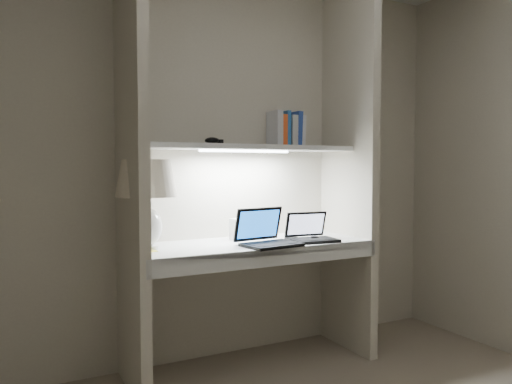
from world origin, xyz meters
TOP-DOWN VIEW (x-y plane):
  - back_wall at (0.00, 1.50)m, footprint 3.20×0.01m
  - alcove_panel_left at (-0.73, 1.23)m, footprint 0.06×0.55m
  - alcove_panel_right at (0.73, 1.23)m, footprint 0.06×0.55m
  - desk at (0.00, 1.23)m, footprint 1.40×0.55m
  - desk_apron at (0.00, 0.96)m, footprint 1.46×0.03m
  - shelf at (0.00, 1.32)m, footprint 1.40×0.36m
  - strip_light at (0.00, 1.32)m, footprint 0.60×0.04m
  - table_lamp at (-0.64, 1.26)m, footprint 0.34×0.34m
  - laptop_main at (0.02, 1.09)m, footprint 0.35×0.32m
  - laptop_netbook at (0.35, 1.11)m, footprint 0.30×0.27m
  - speaker at (-0.03, 1.36)m, footprint 0.11×0.09m
  - mouse at (0.37, 1.10)m, footprint 0.10×0.07m
  - cable_coil at (0.29, 1.24)m, footprint 0.11×0.11m
  - sticky_note at (-0.64, 1.20)m, footprint 0.07×0.07m
  - book_row at (0.35, 1.42)m, footprint 0.22×0.16m
  - shelf_box at (-0.64, 1.33)m, footprint 0.07×0.05m
  - shelf_gadget at (-0.20, 1.38)m, footprint 0.13×0.11m

SIDE VIEW (x-z plane):
  - desk_apron at x=0.00m, z-range 0.67..0.77m
  - desk at x=0.00m, z-range 0.73..0.77m
  - sticky_note at x=-0.64m, z-range 0.77..0.77m
  - cable_coil at x=0.29m, z-range 0.77..0.78m
  - mouse at x=0.37m, z-range 0.77..0.80m
  - laptop_netbook at x=0.35m, z-range 0.72..0.90m
  - laptop_main at x=0.02m, z-range 0.71..0.93m
  - speaker at x=-0.03m, z-range 0.77..0.90m
  - table_lamp at x=-0.64m, z-range 0.86..1.36m
  - back_wall at x=0.00m, z-range 0.00..2.50m
  - alcove_panel_left at x=-0.73m, z-range 0.00..2.50m
  - alcove_panel_right at x=0.73m, z-range 0.00..2.50m
  - strip_light at x=0.00m, z-range 1.32..1.34m
  - shelf at x=0.00m, z-range 1.34..1.36m
  - shelf_gadget at x=-0.20m, z-range 1.37..1.41m
  - shelf_box at x=-0.64m, z-range 1.36..1.48m
  - book_row at x=0.35m, z-range 1.36..1.59m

